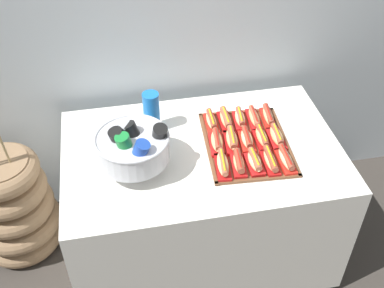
{
  "coord_description": "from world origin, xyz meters",
  "views": [
    {
      "loc": [
        -0.38,
        -1.7,
        2.3
      ],
      "look_at": [
        -0.05,
        0.0,
        0.81
      ],
      "focal_mm": 44.34,
      "sensor_mm": 36.0,
      "label": 1
    }
  ],
  "objects_px": {
    "hot_dog_11": "(226,119)",
    "hot_dog_14": "(268,116)",
    "hot_dog_1": "(239,163)",
    "hot_dog_6": "(232,140)",
    "buffet_table": "(201,200)",
    "hot_dog_9": "(277,136)",
    "hot_dog_3": "(270,160)",
    "hot_dog_4": "(286,159)",
    "hot_dog_10": "(211,121)",
    "hot_dog_5": "(217,141)",
    "cup_stack": "(151,112)",
    "hot_dog_13": "(254,118)",
    "hot_dog_12": "(240,119)",
    "hot_dog_2": "(255,162)",
    "floor_vase": "(13,206)",
    "hot_dog_8": "(262,138)",
    "punch_bowl": "(133,146)",
    "hot_dog_0": "(223,164)",
    "hot_dog_7": "(247,139)",
    "serving_tray": "(246,144)"
  },
  "relations": [
    {
      "from": "hot_dog_7",
      "to": "hot_dog_6",
      "type": "bearing_deg",
      "value": 176.47
    },
    {
      "from": "hot_dog_3",
      "to": "hot_dog_13",
      "type": "relative_size",
      "value": 0.98
    },
    {
      "from": "hot_dog_1",
      "to": "hot_dog_10",
      "type": "bearing_deg",
      "value": 99.28
    },
    {
      "from": "hot_dog_4",
      "to": "hot_dog_10",
      "type": "distance_m",
      "value": 0.45
    },
    {
      "from": "hot_dog_12",
      "to": "punch_bowl",
      "type": "distance_m",
      "value": 0.62
    },
    {
      "from": "floor_vase",
      "to": "punch_bowl",
      "type": "xyz_separation_m",
      "value": [
        0.69,
        -0.31,
        0.59
      ]
    },
    {
      "from": "hot_dog_2",
      "to": "punch_bowl",
      "type": "xyz_separation_m",
      "value": [
        -0.55,
        0.1,
        0.1
      ]
    },
    {
      "from": "cup_stack",
      "to": "hot_dog_8",
      "type": "bearing_deg",
      "value": -22.85
    },
    {
      "from": "hot_dog_8",
      "to": "hot_dog_10",
      "type": "bearing_deg",
      "value": 140.22
    },
    {
      "from": "buffet_table",
      "to": "hot_dog_14",
      "type": "relative_size",
      "value": 7.35
    },
    {
      "from": "hot_dog_11",
      "to": "hot_dog_2",
      "type": "bearing_deg",
      "value": -80.72
    },
    {
      "from": "hot_dog_9",
      "to": "hot_dog_1",
      "type": "bearing_deg",
      "value": -147.27
    },
    {
      "from": "floor_vase",
      "to": "hot_dog_1",
      "type": "bearing_deg",
      "value": -18.98
    },
    {
      "from": "hot_dog_11",
      "to": "hot_dog_14",
      "type": "bearing_deg",
      "value": -3.53
    },
    {
      "from": "hot_dog_6",
      "to": "hot_dog_2",
      "type": "bearing_deg",
      "value": -69.08
    },
    {
      "from": "hot_dog_12",
      "to": "hot_dog_13",
      "type": "height_order",
      "value": "hot_dog_12"
    },
    {
      "from": "hot_dog_2",
      "to": "hot_dog_14",
      "type": "xyz_separation_m",
      "value": [
        0.17,
        0.32,
        -0.0
      ]
    },
    {
      "from": "hot_dog_1",
      "to": "hot_dog_11",
      "type": "relative_size",
      "value": 0.92
    },
    {
      "from": "hot_dog_1",
      "to": "hot_dog_2",
      "type": "height_order",
      "value": "hot_dog_2"
    },
    {
      "from": "buffet_table",
      "to": "hot_dog_1",
      "type": "xyz_separation_m",
      "value": [
        0.14,
        -0.17,
        0.4
      ]
    },
    {
      "from": "hot_dog_5",
      "to": "hot_dog_14",
      "type": "height_order",
      "value": "hot_dog_5"
    },
    {
      "from": "hot_dog_5",
      "to": "floor_vase",
      "type": "bearing_deg",
      "value": 168.14
    },
    {
      "from": "hot_dog_13",
      "to": "hot_dog_6",
      "type": "bearing_deg",
      "value": -135.8
    },
    {
      "from": "hot_dog_5",
      "to": "cup_stack",
      "type": "relative_size",
      "value": 0.83
    },
    {
      "from": "buffet_table",
      "to": "hot_dog_6",
      "type": "bearing_deg",
      "value": -0.91
    },
    {
      "from": "serving_tray",
      "to": "hot_dog_8",
      "type": "xyz_separation_m",
      "value": [
        0.07,
        -0.0,
        0.03
      ]
    },
    {
      "from": "hot_dog_10",
      "to": "hot_dog_12",
      "type": "xyz_separation_m",
      "value": [
        0.15,
        -0.01,
        0.0
      ]
    },
    {
      "from": "hot_dog_8",
      "to": "hot_dog_11",
      "type": "bearing_deg",
      "value": 128.75
    },
    {
      "from": "hot_dog_9",
      "to": "punch_bowl",
      "type": "bearing_deg",
      "value": -175.4
    },
    {
      "from": "hot_dog_0",
      "to": "hot_dog_13",
      "type": "xyz_separation_m",
      "value": [
        0.24,
        0.32,
        -0.0
      ]
    },
    {
      "from": "hot_dog_6",
      "to": "hot_dog_9",
      "type": "xyz_separation_m",
      "value": [
        0.22,
        -0.01,
        -0.0
      ]
    },
    {
      "from": "hot_dog_7",
      "to": "hot_dog_10",
      "type": "height_order",
      "value": "same"
    },
    {
      "from": "floor_vase",
      "to": "hot_dog_8",
      "type": "relative_size",
      "value": 7.3
    },
    {
      "from": "punch_bowl",
      "to": "hot_dog_11",
      "type": "bearing_deg",
      "value": 25.47
    },
    {
      "from": "hot_dog_5",
      "to": "hot_dog_11",
      "type": "relative_size",
      "value": 1.0
    },
    {
      "from": "hot_dog_3",
      "to": "hot_dog_14",
      "type": "distance_m",
      "value": 0.34
    },
    {
      "from": "hot_dog_4",
      "to": "hot_dog_0",
      "type": "bearing_deg",
      "value": 176.47
    },
    {
      "from": "floor_vase",
      "to": "hot_dog_6",
      "type": "distance_m",
      "value": 1.29
    },
    {
      "from": "hot_dog_1",
      "to": "punch_bowl",
      "type": "height_order",
      "value": "punch_bowl"
    },
    {
      "from": "hot_dog_9",
      "to": "hot_dog_11",
      "type": "distance_m",
      "value": 0.28
    },
    {
      "from": "hot_dog_9",
      "to": "hot_dog_10",
      "type": "xyz_separation_m",
      "value": [
        -0.29,
        0.18,
        -0.0
      ]
    },
    {
      "from": "hot_dog_6",
      "to": "hot_dog_12",
      "type": "relative_size",
      "value": 1.15
    },
    {
      "from": "hot_dog_3",
      "to": "hot_dog_4",
      "type": "relative_size",
      "value": 1.0
    },
    {
      "from": "hot_dog_1",
      "to": "hot_dog_6",
      "type": "distance_m",
      "value": 0.17
    },
    {
      "from": "hot_dog_9",
      "to": "hot_dog_2",
      "type": "bearing_deg",
      "value": -135.8
    },
    {
      "from": "hot_dog_11",
      "to": "hot_dog_14",
      "type": "height_order",
      "value": "hot_dog_11"
    },
    {
      "from": "hot_dog_1",
      "to": "hot_dog_8",
      "type": "xyz_separation_m",
      "value": [
        0.16,
        0.16,
        0.0
      ]
    },
    {
      "from": "hot_dog_4",
      "to": "hot_dog_10",
      "type": "xyz_separation_m",
      "value": [
        -0.28,
        0.35,
        0.0
      ]
    },
    {
      "from": "hot_dog_3",
      "to": "hot_dog_13",
      "type": "distance_m",
      "value": 0.33
    },
    {
      "from": "floor_vase",
      "to": "hot_dog_3",
      "type": "distance_m",
      "value": 1.46
    }
  ]
}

